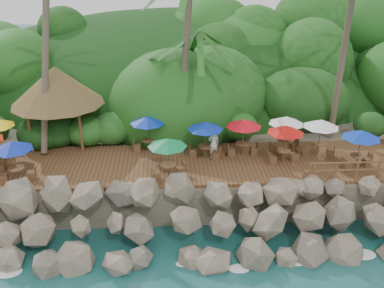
{
  "coord_description": "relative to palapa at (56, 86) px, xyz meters",
  "views": [
    {
      "loc": [
        -1.15,
        -15.25,
        12.92
      ],
      "look_at": [
        0.0,
        6.0,
        3.4
      ],
      "focal_mm": 40.95,
      "sensor_mm": 36.0,
      "label": 1
    }
  ],
  "objects": [
    {
      "name": "ground",
      "position": [
        7.58,
        -9.22,
        -5.79
      ],
      "size": [
        140.0,
        140.0,
        0.0
      ],
      "primitive_type": "plane",
      "color": "#19514F",
      "rests_on": "ground"
    },
    {
      "name": "land_base",
      "position": [
        7.58,
        6.78,
        -4.74
      ],
      "size": [
        32.0,
        25.2,
        2.1
      ],
      "primitive_type": "cube",
      "color": "gray",
      "rests_on": "ground"
    },
    {
      "name": "jungle_hill",
      "position": [
        7.58,
        14.28,
        -5.79
      ],
      "size": [
        44.8,
        28.0,
        15.4
      ],
      "primitive_type": "ellipsoid",
      "color": "#143811",
      "rests_on": "ground"
    },
    {
      "name": "seawall",
      "position": [
        7.58,
        -7.22,
        -4.64
      ],
      "size": [
        29.0,
        4.0,
        2.3
      ],
      "primitive_type": null,
      "color": "gray",
      "rests_on": "ground"
    },
    {
      "name": "terrace",
      "position": [
        7.58,
        -3.22,
        -3.59
      ],
      "size": [
        26.0,
        5.0,
        0.2
      ],
      "primitive_type": "cube",
      "color": "brown",
      "rests_on": "land_base"
    },
    {
      "name": "jungle_foliage",
      "position": [
        7.58,
        5.78,
        -5.79
      ],
      "size": [
        44.0,
        16.0,
        12.0
      ],
      "primitive_type": null,
      "color": "#143811",
      "rests_on": "ground"
    },
    {
      "name": "foam_line",
      "position": [
        7.58,
        -8.92,
        -5.76
      ],
      "size": [
        25.2,
        0.8,
        0.06
      ],
      "color": "white",
      "rests_on": "ground"
    },
    {
      "name": "palapa",
      "position": [
        0.0,
        0.0,
        0.0
      ],
      "size": [
        5.32,
        5.32,
        4.6
      ],
      "color": "brown",
      "rests_on": "ground"
    },
    {
      "name": "dining_clusters",
      "position": [
        8.22,
        -3.23,
        -1.71
      ],
      "size": [
        24.44,
        5.18,
        2.14
      ],
      "color": "brown",
      "rests_on": "terrace"
    },
    {
      "name": "waiter",
      "position": [
        8.8,
        -2.68,
        -2.64
      ],
      "size": [
        0.69,
        0.52,
        1.71
      ],
      "primitive_type": "imported",
      "rotation": [
        0.0,
        0.0,
        3.32
      ],
      "color": "silver",
      "rests_on": "terrace"
    }
  ]
}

